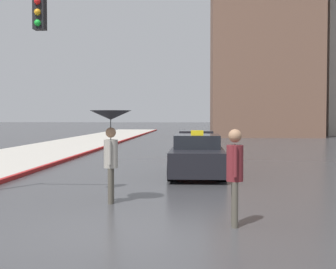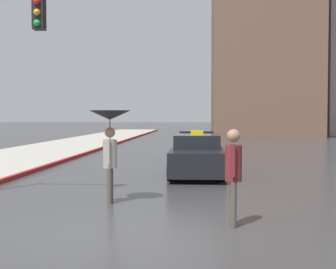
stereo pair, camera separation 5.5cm
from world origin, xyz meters
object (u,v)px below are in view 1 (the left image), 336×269
object	(u,v)px
sedan_red	(196,146)
pedestrian_with_umbrella	(111,131)
pedestrian_man	(235,168)
taxi	(197,156)

from	to	relation	value
sedan_red	pedestrian_with_umbrella	world-z (taller)	pedestrian_with_umbrella
pedestrian_with_umbrella	pedestrian_man	xyz separation A→B (m)	(2.78, -2.20, -0.62)
sedan_red	pedestrian_with_umbrella	xyz separation A→B (m)	(-2.00, -11.38, 1.09)
sedan_red	pedestrian_with_umbrella	size ratio (longest dim) A/B	1.90
taxi	sedan_red	size ratio (longest dim) A/B	1.14
taxi	pedestrian_with_umbrella	xyz separation A→B (m)	(-2.05, -5.49, 1.06)
sedan_red	pedestrian_with_umbrella	bearing A→B (deg)	80.03
taxi	sedan_red	bearing A→B (deg)	-89.53
taxi	pedestrian_man	xyz separation A→B (m)	(0.73, -7.69, 0.44)
taxi	pedestrian_with_umbrella	bearing A→B (deg)	69.51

